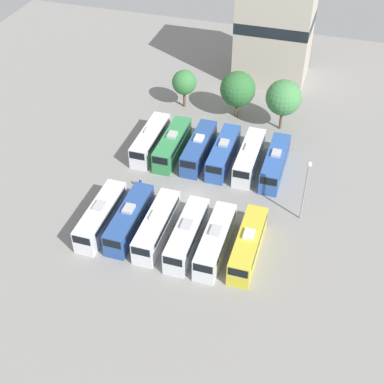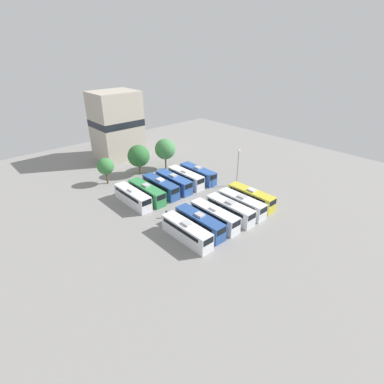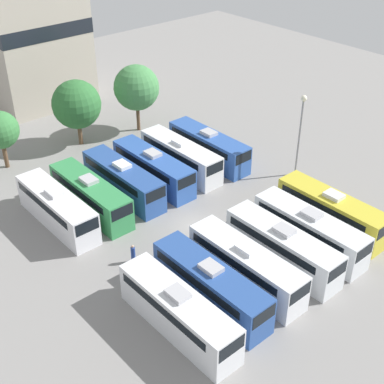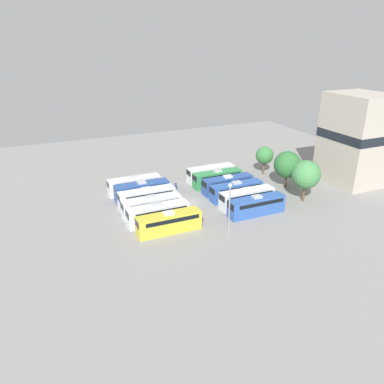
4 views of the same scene
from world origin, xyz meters
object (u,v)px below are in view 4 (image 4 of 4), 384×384
object	(u,v)px
bus_11	(257,205)
light_pole	(230,201)
bus_1	(142,190)
bus_7	(217,178)
bus_10	(247,197)
tree_2	(306,174)
depot_building	(356,139)
bus_2	(147,197)
tree_1	(287,165)
bus_8	(228,184)
bus_5	(169,222)
bus_0	(134,184)
worker_person	(176,186)
bus_3	(152,205)
tree_0	(265,155)
bus_4	(158,213)
bus_9	(236,190)

from	to	relation	value
bus_11	light_pole	bearing A→B (deg)	-59.79
bus_1	bus_7	world-z (taller)	same
bus_10	tree_2	size ratio (longest dim) A/B	1.29
bus_7	bus_11	distance (m)	14.66
bus_10	depot_building	xyz separation A→B (m)	(-2.02, 26.69, 7.53)
bus_2	depot_building	world-z (taller)	depot_building
bus_10	tree_1	world-z (taller)	tree_1
bus_8	bus_5	bearing A→B (deg)	-56.86
bus_2	tree_2	size ratio (longest dim) A/B	1.29
bus_1	tree_2	size ratio (longest dim) A/B	1.29
bus_0	light_pole	size ratio (longest dim) A/B	1.19
bus_10	tree_2	distance (m)	11.63
bus_11	worker_person	xyz separation A→B (m)	(-16.16, -8.62, -0.92)
worker_person	tree_2	xyz separation A→B (m)	(15.00, 19.71, 4.53)
bus_1	depot_building	size ratio (longest dim) A/B	0.56
bus_5	bus_1	bearing A→B (deg)	-179.95
bus_2	bus_8	world-z (taller)	same
bus_0	worker_person	xyz separation A→B (m)	(1.90, 7.94, -0.92)
bus_5	bus_0	bearing A→B (deg)	-178.32
bus_3	worker_person	bearing A→B (deg)	138.34
tree_0	bus_0	bearing A→B (deg)	-92.00
bus_5	tree_2	bearing A→B (deg)	92.08
worker_person	depot_building	distance (m)	38.09
tree_2	bus_1	bearing A→B (deg)	-116.33
bus_11	tree_2	size ratio (longest dim) A/B	1.29
bus_1	bus_2	bearing A→B (deg)	-2.76
tree_1	depot_building	xyz separation A→B (m)	(2.67, 14.59, 4.41)
bus_2	light_pole	bearing A→B (deg)	27.08
bus_10	tree_2	bearing A→B (deg)	77.02
bus_2	bus_10	xyz separation A→B (m)	(7.44, 16.53, 0.00)
bus_7	tree_0	world-z (taller)	tree_0
bus_1	bus_5	distance (m)	14.41
bus_10	tree_0	distance (m)	18.57
bus_7	tree_2	xyz separation A→B (m)	(13.51, 11.05, 3.61)
bus_4	bus_8	size ratio (longest dim) A/B	1.00
bus_4	bus_9	world-z (taller)	same
worker_person	light_pole	size ratio (longest dim) A/B	0.20
bus_1	bus_11	xyz separation A→B (m)	(14.58, 16.05, 0.00)
bus_2	bus_3	xyz separation A→B (m)	(3.82, -0.33, 0.00)
bus_0	bus_10	world-z (taller)	same
bus_1	bus_7	xyz separation A→B (m)	(-0.08, 16.08, 0.00)
bus_8	bus_10	size ratio (longest dim) A/B	1.00
bus_5	worker_person	world-z (taller)	bus_5
bus_4	tree_2	size ratio (longest dim) A/B	1.29
bus_10	bus_4	bearing A→B (deg)	-90.75
bus_7	bus_9	xyz separation A→B (m)	(7.39, 0.19, 0.00)
bus_1	tree_1	distance (m)	29.31
tree_0	worker_person	bearing A→B (deg)	-87.68
bus_4	worker_person	bearing A→B (deg)	147.17
bus_5	bus_4	bearing A→B (deg)	-171.99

